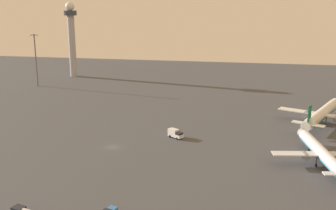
% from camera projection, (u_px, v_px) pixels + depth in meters
% --- Properties ---
extents(ground_plane, '(416.00, 416.00, 0.00)m').
position_uv_depth(ground_plane, '(112.00, 147.00, 133.23)').
color(ground_plane, '#424449').
extents(control_tower, '(8.00, 8.00, 47.21)m').
position_uv_depth(control_tower, '(72.00, 35.00, 256.68)').
color(control_tower, '#A8A8B2').
rests_on(control_tower, ground).
extents(airplane_near_gate, '(29.21, 37.34, 9.62)m').
position_uv_depth(airplane_near_gate, '(322.00, 153.00, 118.02)').
color(airplane_near_gate, silver).
rests_on(airplane_near_gate, ground).
extents(airplane_far_stand, '(32.63, 41.32, 11.17)m').
position_uv_depth(airplane_far_stand, '(322.00, 114.00, 157.87)').
color(airplane_far_stand, silver).
rests_on(airplane_far_stand, ground).
extents(catering_truck, '(6.03, 5.03, 3.05)m').
position_uv_depth(catering_truck, '(175.00, 133.00, 142.33)').
color(catering_truck, white).
rests_on(catering_truck, ground).
extents(apron_light_central, '(4.80, 0.90, 29.67)m').
position_uv_depth(apron_light_central, '(36.00, 57.00, 228.08)').
color(apron_light_central, slate).
rests_on(apron_light_central, ground).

